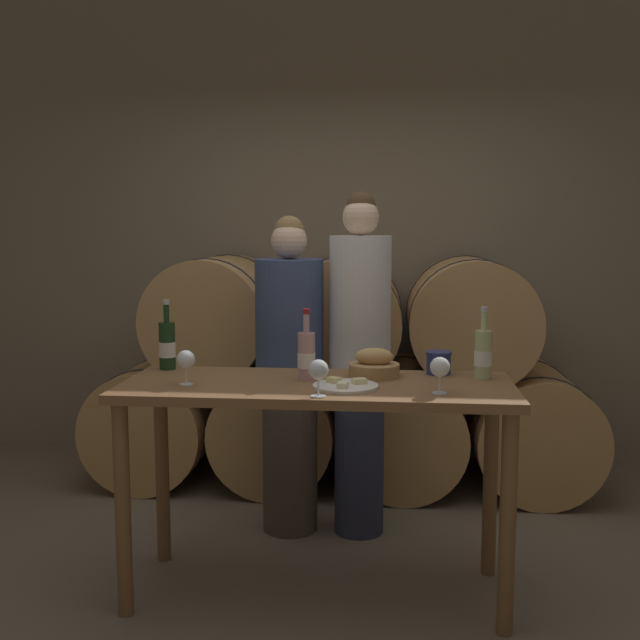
% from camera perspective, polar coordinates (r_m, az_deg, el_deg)
% --- Properties ---
extents(ground_plane, '(10.00, 10.00, 0.00)m').
position_cam_1_polar(ground_plane, '(3.46, -0.22, -20.04)').
color(ground_plane, '#726654').
extents(stone_wall_back, '(10.00, 0.12, 3.20)m').
position_cam_1_polar(stone_wall_back, '(5.17, 2.13, 7.30)').
color(stone_wall_back, gray).
rests_on(stone_wall_back, ground_plane).
extents(barrel_stack, '(3.06, 0.95, 1.41)m').
position_cam_1_polar(barrel_stack, '(4.66, 1.64, -4.40)').
color(barrel_stack, tan).
rests_on(barrel_stack, ground_plane).
extents(tasting_table, '(1.64, 0.64, 0.93)m').
position_cam_1_polar(tasting_table, '(3.18, -0.23, -7.27)').
color(tasting_table, brown).
rests_on(tasting_table, ground_plane).
extents(person_left, '(0.35, 0.35, 1.64)m').
position_cam_1_polar(person_left, '(3.86, -2.33, -4.14)').
color(person_left, '#4C4238').
rests_on(person_left, ground_plane).
extents(person_right, '(0.31, 0.31, 1.75)m').
position_cam_1_polar(person_right, '(3.81, 3.05, -3.13)').
color(person_right, '#2D334C').
rests_on(person_right, ground_plane).
extents(wine_bottle_red, '(0.08, 0.08, 0.32)m').
position_cam_1_polar(wine_bottle_red, '(3.50, -11.57, -1.88)').
color(wine_bottle_red, '#193819').
rests_on(wine_bottle_red, tasting_table).
extents(wine_bottle_white, '(0.08, 0.08, 0.31)m').
position_cam_1_polar(wine_bottle_white, '(3.30, 12.33, -2.52)').
color(wine_bottle_white, '#ADBC7F').
rests_on(wine_bottle_white, tasting_table).
extents(wine_bottle_rose, '(0.08, 0.08, 0.31)m').
position_cam_1_polar(wine_bottle_rose, '(3.19, -1.04, -2.73)').
color(wine_bottle_rose, '#BC8E93').
rests_on(wine_bottle_rose, tasting_table).
extents(blue_crock, '(0.12, 0.12, 0.10)m').
position_cam_1_polar(blue_crock, '(3.36, 9.02, -3.15)').
color(blue_crock, navy).
rests_on(blue_crock, tasting_table).
extents(bread_basket, '(0.22, 0.22, 0.13)m').
position_cam_1_polar(bread_basket, '(3.28, 4.15, -3.50)').
color(bread_basket, '#A87F4C').
rests_on(bread_basket, tasting_table).
extents(cheese_plate, '(0.27, 0.27, 0.04)m').
position_cam_1_polar(cheese_plate, '(3.05, 1.95, -5.03)').
color(cheese_plate, white).
rests_on(cheese_plate, tasting_table).
extents(wine_glass_far_left, '(0.08, 0.08, 0.15)m').
position_cam_1_polar(wine_glass_far_left, '(3.14, -10.19, -3.05)').
color(wine_glass_far_left, white).
rests_on(wine_glass_far_left, tasting_table).
extents(wine_glass_left, '(0.08, 0.08, 0.15)m').
position_cam_1_polar(wine_glass_left, '(2.87, -0.13, -3.87)').
color(wine_glass_left, white).
rests_on(wine_glass_left, tasting_table).
extents(wine_glass_center, '(0.08, 0.08, 0.15)m').
position_cam_1_polar(wine_glass_center, '(2.96, 9.13, -3.62)').
color(wine_glass_center, white).
rests_on(wine_glass_center, tasting_table).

